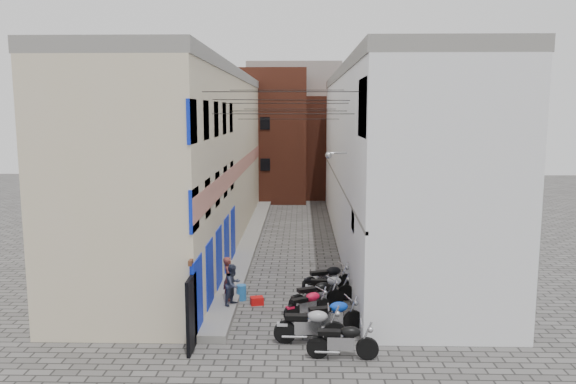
# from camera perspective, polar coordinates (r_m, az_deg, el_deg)

# --- Properties ---
(ground) EXTENTS (90.00, 90.00, 0.00)m
(ground) POSITION_cam_1_polar(r_m,az_deg,el_deg) (17.32, -0.90, -15.25)
(ground) COLOR #4F4D4A
(ground) RESTS_ON ground
(plinth) EXTENTS (0.90, 26.00, 0.25)m
(plinth) POSITION_cam_1_polar(r_m,az_deg,el_deg) (29.78, -3.87, -4.93)
(plinth) COLOR gray
(plinth) RESTS_ON ground
(building_left) EXTENTS (5.10, 27.00, 9.00)m
(building_left) POSITION_cam_1_polar(r_m,az_deg,el_deg) (29.46, -9.66, 3.45)
(building_left) COLOR beige
(building_left) RESTS_ON ground
(building_right) EXTENTS (5.94, 26.00, 9.00)m
(building_right) POSITION_cam_1_polar(r_m,az_deg,el_deg) (29.29, 9.93, 3.43)
(building_right) COLOR white
(building_right) RESTS_ON ground
(building_far_brick_left) EXTENTS (6.00, 6.00, 10.00)m
(building_far_brick_left) POSITION_cam_1_polar(r_m,az_deg,el_deg) (43.99, -2.09, 5.77)
(building_far_brick_left) COLOR brown
(building_far_brick_left) RESTS_ON ground
(building_far_brick_right) EXTENTS (5.00, 6.00, 8.00)m
(building_far_brick_right) POSITION_cam_1_polar(r_m,az_deg,el_deg) (46.02, 4.32, 4.62)
(building_far_brick_right) COLOR brown
(building_far_brick_right) RESTS_ON ground
(building_far_concrete) EXTENTS (8.00, 5.00, 11.00)m
(building_far_concrete) POSITION_cam_1_polar(r_m,az_deg,el_deg) (49.89, 0.63, 6.65)
(building_far_concrete) COLOR gray
(building_far_concrete) RESTS_ON ground
(far_shopfront) EXTENTS (2.00, 0.30, 2.40)m
(far_shopfront) POSITION_cam_1_polar(r_m,az_deg,el_deg) (41.47, 0.47, 0.35)
(far_shopfront) COLOR black
(far_shopfront) RESTS_ON ground
(overhead_wires) EXTENTS (5.80, 13.02, 1.32)m
(overhead_wires) POSITION_cam_1_polar(r_m,az_deg,el_deg) (23.52, -0.20, 8.78)
(overhead_wires) COLOR black
(overhead_wires) RESTS_ON ground
(motorcycle_a) EXTENTS (2.05, 0.72, 1.17)m
(motorcycle_a) POSITION_cam_1_polar(r_m,az_deg,el_deg) (16.28, 5.57, -14.63)
(motorcycle_a) COLOR black
(motorcycle_a) RESTS_ON ground
(motorcycle_b) EXTENTS (2.18, 0.73, 1.26)m
(motorcycle_b) POSITION_cam_1_polar(r_m,az_deg,el_deg) (17.18, 2.23, -13.19)
(motorcycle_b) COLOR #9A999D
(motorcycle_b) RESTS_ON ground
(motorcycle_c) EXTENTS (2.22, 1.22, 1.22)m
(motorcycle_c) POSITION_cam_1_polar(r_m,az_deg,el_deg) (17.96, 4.46, -12.29)
(motorcycle_c) COLOR #0D3EC4
(motorcycle_c) RESTS_ON ground
(motorcycle_d) EXTENTS (1.86, 1.44, 1.05)m
(motorcycle_d) POSITION_cam_1_polar(r_m,az_deg,el_deg) (19.15, 2.03, -11.21)
(motorcycle_d) COLOR red
(motorcycle_d) RESTS_ON ground
(motorcycle_e) EXTENTS (2.17, 1.44, 1.21)m
(motorcycle_e) POSITION_cam_1_polar(r_m,az_deg,el_deg) (19.85, 2.94, -10.27)
(motorcycle_e) COLOR black
(motorcycle_e) RESTS_ON ground
(motorcycle_f) EXTENTS (1.91, 0.71, 1.09)m
(motorcycle_f) POSITION_cam_1_polar(r_m,az_deg,el_deg) (20.93, 4.14, -9.47)
(motorcycle_f) COLOR silver
(motorcycle_f) RESTS_ON ground
(motorcycle_g) EXTENTS (2.17, 1.25, 1.20)m
(motorcycle_g) POSITION_cam_1_polar(r_m,az_deg,el_deg) (21.80, 4.09, -8.59)
(motorcycle_g) COLOR black
(motorcycle_g) RESTS_ON ground
(person_a) EXTENTS (0.41, 0.59, 1.56)m
(person_a) POSITION_cam_1_polar(r_m,az_deg,el_deg) (20.17, -6.06, -8.73)
(person_a) COLOR brown
(person_a) RESTS_ON plinth
(person_b) EXTENTS (0.82, 0.87, 1.43)m
(person_b) POSITION_cam_1_polar(r_m,az_deg,el_deg) (19.71, -5.59, -9.33)
(person_b) COLOR #2E3446
(person_b) RESTS_ON plinth
(water_jug_near) EXTENTS (0.41, 0.41, 0.57)m
(water_jug_near) POSITION_cam_1_polar(r_m,az_deg,el_deg) (21.03, -4.76, -10.14)
(water_jug_near) COLOR blue
(water_jug_near) RESTS_ON ground
(water_jug_far) EXTENTS (0.32, 0.32, 0.45)m
(water_jug_far) POSITION_cam_1_polar(r_m,az_deg,el_deg) (21.32, -4.68, -10.05)
(water_jug_far) COLOR #2258AD
(water_jug_far) RESTS_ON ground
(red_crate) EXTENTS (0.52, 0.44, 0.28)m
(red_crate) POSITION_cam_1_polar(r_m,az_deg,el_deg) (20.56, -3.18, -10.98)
(red_crate) COLOR red
(red_crate) RESTS_ON ground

